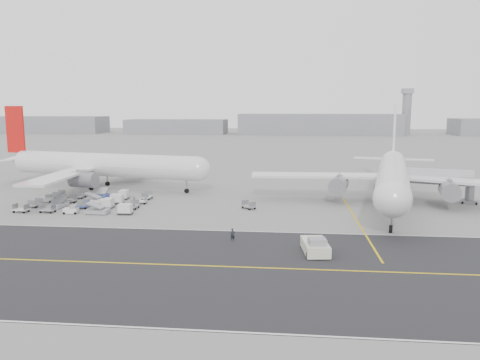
# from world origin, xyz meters

# --- Properties ---
(ground) EXTENTS (700.00, 700.00, 0.00)m
(ground) POSITION_xyz_m (0.00, 0.00, 0.00)
(ground) COLOR gray
(ground) RESTS_ON ground
(taxiway) EXTENTS (220.00, 59.00, 0.03)m
(taxiway) POSITION_xyz_m (5.02, -17.98, 0.01)
(taxiway) COLOR #2B2B2D
(taxiway) RESTS_ON ground
(horizon_buildings) EXTENTS (520.00, 28.00, 28.00)m
(horizon_buildings) POSITION_xyz_m (30.00, 260.00, 0.00)
(horizon_buildings) COLOR gray
(horizon_buildings) RESTS_ON ground
(control_tower) EXTENTS (7.00, 7.00, 31.25)m
(control_tower) POSITION_xyz_m (100.00, 265.00, 16.25)
(control_tower) COLOR gray
(control_tower) RESTS_ON ground
(airliner_a) EXTENTS (53.45, 52.34, 18.67)m
(airliner_a) POSITION_xyz_m (-24.01, 32.56, 5.38)
(airliner_a) COLOR white
(airliner_a) RESTS_ON ground
(airliner_b) EXTENTS (53.98, 55.14, 19.26)m
(airliner_b) POSITION_xyz_m (38.59, 20.97, 5.55)
(airliner_b) COLOR white
(airliner_b) RESTS_ON ground
(pushback_tug) EXTENTS (3.59, 8.08, 2.28)m
(pushback_tug) POSITION_xyz_m (22.23, -11.89, 0.94)
(pushback_tug) COLOR beige
(pushback_tug) RESTS_ON ground
(jet_bridge) EXTENTS (17.28, 8.15, 6.50)m
(jet_bridge) POSITION_xyz_m (46.55, 24.74, 4.53)
(jet_bridge) COLOR gray
(jet_bridge) RESTS_ON ground
(gse_cluster) EXTENTS (26.28, 20.87, 1.94)m
(gse_cluster) POSITION_xyz_m (-18.70, 13.50, 0.00)
(gse_cluster) COLOR #98989E
(gse_cluster) RESTS_ON ground
(stray_dolly) EXTENTS (2.77, 2.86, 1.52)m
(stray_dolly) POSITION_xyz_m (11.69, 13.51, 0.00)
(stray_dolly) COLOR silver
(stray_dolly) RESTS_ON ground
(ground_crew_a) EXTENTS (0.77, 0.65, 1.80)m
(ground_crew_a) POSITION_xyz_m (11.18, -7.44, 0.90)
(ground_crew_a) COLOR black
(ground_crew_a) RESTS_ON ground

